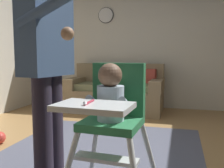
{
  "coord_description": "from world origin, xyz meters",
  "views": [
    {
      "loc": [
        0.78,
        -2.2,
        0.99
      ],
      "look_at": [
        0.29,
        -0.42,
        0.79
      ],
      "focal_mm": 40.18,
      "sensor_mm": 36.0,
      "label": 1
    }
  ],
  "objects_px": {
    "wall_clock": "(106,15)",
    "high_chair": "(112,108)",
    "couch": "(116,93)",
    "adult_standing": "(48,68)"
  },
  "relations": [
    {
      "from": "couch",
      "to": "high_chair",
      "type": "relative_size",
      "value": 1.78
    },
    {
      "from": "couch",
      "to": "high_chair",
      "type": "height_order",
      "value": "high_chair"
    },
    {
      "from": "adult_standing",
      "to": "wall_clock",
      "type": "relative_size",
      "value": 5.16
    },
    {
      "from": "couch",
      "to": "wall_clock",
      "type": "height_order",
      "value": "wall_clock"
    },
    {
      "from": "high_chair",
      "to": "wall_clock",
      "type": "height_order",
      "value": "wall_clock"
    },
    {
      "from": "couch",
      "to": "wall_clock",
      "type": "bearing_deg",
      "value": -144.65
    },
    {
      "from": "wall_clock",
      "to": "high_chair",
      "type": "bearing_deg",
      "value": -72.68
    },
    {
      "from": "couch",
      "to": "high_chair",
      "type": "bearing_deg",
      "value": 13.83
    },
    {
      "from": "high_chair",
      "to": "wall_clock",
      "type": "distance_m",
      "value": 3.7
    },
    {
      "from": "high_chair",
      "to": "adult_standing",
      "type": "bearing_deg",
      "value": -98.14
    }
  ]
}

